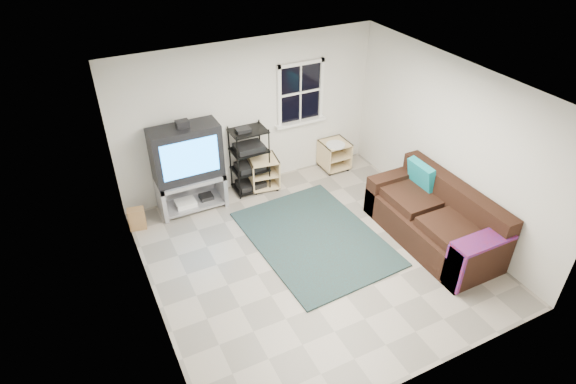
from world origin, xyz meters
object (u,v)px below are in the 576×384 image
side_table_right (334,153)px  tv_unit (187,162)px  sofa (435,220)px  av_rack (250,164)px  side_table_left (263,171)px

side_table_right → tv_unit: bearing=-179.0°
tv_unit → sofa: bearing=-39.0°
tv_unit → av_rack: 1.14m
tv_unit → sofa: (3.05, -2.47, -0.52)m
tv_unit → side_table_left: tv_unit is taller
av_rack → sofa: bearing=-52.2°
tv_unit → sofa: 3.96m
tv_unit → side_table_right: 2.84m
side_table_right → av_rack: bearing=179.9°
av_rack → side_table_left: size_ratio=2.09×
av_rack → sofa: (1.96, -2.53, -0.17)m
tv_unit → side_table_right: tv_unit is taller
tv_unit → av_rack: (1.09, 0.05, -0.35)m
av_rack → side_table_left: av_rack is taller
side_table_left → side_table_right: (1.45, -0.02, 0.01)m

